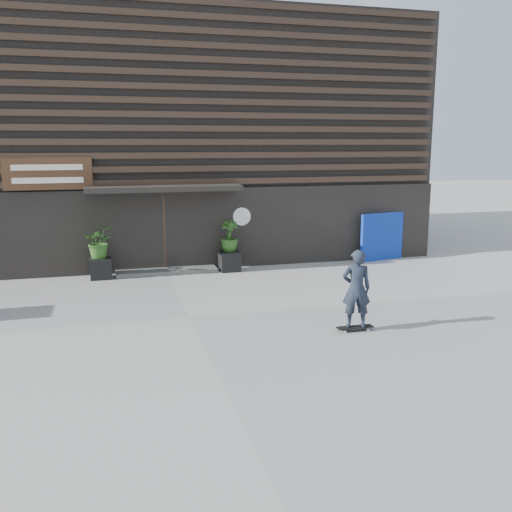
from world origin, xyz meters
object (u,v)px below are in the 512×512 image
object	(u,v)px
blue_tarp	(382,237)
skateboarder	(356,289)
planter_pot_right	(230,261)
planter_pot_left	(101,268)

from	to	relation	value
blue_tarp	skateboarder	distance (m)	7.62
planter_pot_right	blue_tarp	world-z (taller)	blue_tarp
planter_pot_left	skateboarder	size ratio (longest dim) A/B	0.35
blue_tarp	skateboarder	xyz separation A→B (m)	(-3.95, -6.51, 0.12)
planter_pot_right	skateboarder	world-z (taller)	skateboarder
skateboarder	planter_pot_left	bearing A→B (deg)	129.39
planter_pot_left	blue_tarp	xyz separation A→B (m)	(9.05, 0.30, 0.48)
planter_pot_left	planter_pot_right	world-z (taller)	same
planter_pot_left	planter_pot_right	size ratio (longest dim) A/B	1.00
planter_pot_left	blue_tarp	distance (m)	9.07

